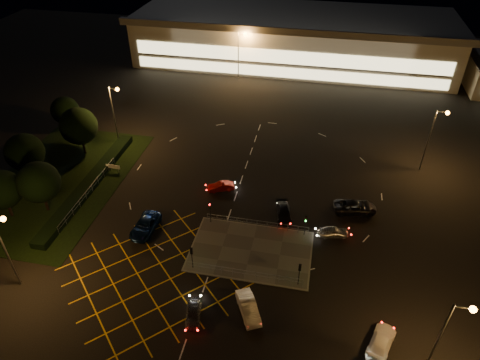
% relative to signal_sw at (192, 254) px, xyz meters
% --- Properties ---
extents(ground, '(180.00, 180.00, 0.00)m').
position_rel_signal_sw_xyz_m(ground, '(4.00, 5.99, -2.37)').
color(ground, black).
rests_on(ground, ground).
extents(pedestrian_island, '(14.00, 9.00, 0.12)m').
position_rel_signal_sw_xyz_m(pedestrian_island, '(6.00, 3.99, -2.31)').
color(pedestrian_island, '#4C4944').
rests_on(pedestrian_island, ground).
extents(grass_verge, '(18.00, 30.00, 0.08)m').
position_rel_signal_sw_xyz_m(grass_verge, '(-24.00, 11.99, -2.33)').
color(grass_verge, black).
rests_on(grass_verge, ground).
extents(hedge, '(2.00, 26.00, 1.00)m').
position_rel_signal_sw_xyz_m(hedge, '(-19.00, 11.99, -1.87)').
color(hedge, black).
rests_on(hedge, ground).
extents(supermarket, '(72.00, 26.50, 10.50)m').
position_rel_signal_sw_xyz_m(supermarket, '(4.00, 67.95, 2.95)').
color(supermarket, beige).
rests_on(supermarket, ground).
extents(streetlight_sw, '(1.78, 0.56, 10.03)m').
position_rel_signal_sw_xyz_m(streetlight_sw, '(-17.56, -6.01, 4.20)').
color(streetlight_sw, slate).
rests_on(streetlight_sw, ground).
extents(streetlight_se, '(1.78, 0.56, 10.03)m').
position_rel_signal_sw_xyz_m(streetlight_se, '(24.44, -8.01, 4.20)').
color(streetlight_se, slate).
rests_on(streetlight_se, ground).
extents(streetlight_nw, '(1.78, 0.56, 10.03)m').
position_rel_signal_sw_xyz_m(streetlight_nw, '(-19.56, 23.99, 4.20)').
color(streetlight_nw, slate).
rests_on(streetlight_nw, ground).
extents(streetlight_ne, '(1.78, 0.56, 10.03)m').
position_rel_signal_sw_xyz_m(streetlight_ne, '(28.44, 25.99, 4.20)').
color(streetlight_ne, slate).
rests_on(streetlight_ne, ground).
extents(streetlight_far_left, '(1.78, 0.56, 10.03)m').
position_rel_signal_sw_xyz_m(streetlight_far_left, '(-5.56, 53.99, 4.20)').
color(streetlight_far_left, slate).
rests_on(streetlight_far_left, ground).
extents(streetlight_far_right, '(1.78, 0.56, 10.03)m').
position_rel_signal_sw_xyz_m(streetlight_far_right, '(34.44, 55.99, 4.20)').
color(streetlight_far_right, slate).
rests_on(streetlight_far_right, ground).
extents(signal_sw, '(0.28, 0.30, 3.15)m').
position_rel_signal_sw_xyz_m(signal_sw, '(0.00, 0.00, 0.00)').
color(signal_sw, black).
rests_on(signal_sw, pedestrian_island).
extents(signal_se, '(0.28, 0.30, 3.15)m').
position_rel_signal_sw_xyz_m(signal_se, '(12.00, 0.00, 0.00)').
color(signal_se, black).
rests_on(signal_se, pedestrian_island).
extents(signal_nw, '(0.28, 0.30, 3.15)m').
position_rel_signal_sw_xyz_m(signal_nw, '(0.00, 7.99, 0.00)').
color(signal_nw, black).
rests_on(signal_nw, pedestrian_island).
extents(signal_ne, '(0.28, 0.30, 3.15)m').
position_rel_signal_sw_xyz_m(signal_ne, '(12.00, 7.99, 0.00)').
color(signal_ne, black).
rests_on(signal_ne, pedestrian_island).
extents(tree_a, '(5.04, 5.04, 6.86)m').
position_rel_signal_sw_xyz_m(tree_a, '(-26.00, 3.99, 1.97)').
color(tree_a, black).
rests_on(tree_a, ground).
extents(tree_b, '(5.40, 5.40, 7.35)m').
position_rel_signal_sw_xyz_m(tree_b, '(-28.00, 11.99, 2.28)').
color(tree_b, black).
rests_on(tree_b, ground).
extents(tree_c, '(5.76, 5.76, 7.84)m').
position_rel_signal_sw_xyz_m(tree_c, '(-24.00, 19.99, 2.59)').
color(tree_c, black).
rests_on(tree_c, ground).
extents(tree_d, '(4.68, 4.68, 6.37)m').
position_rel_signal_sw_xyz_m(tree_d, '(-30.00, 25.99, 1.65)').
color(tree_d, black).
rests_on(tree_d, ground).
extents(tree_e, '(5.40, 5.40, 7.35)m').
position_rel_signal_sw_xyz_m(tree_e, '(-22.00, 5.99, 2.28)').
color(tree_e, black).
rests_on(tree_e, ground).
extents(car_near_silver, '(2.25, 4.00, 1.28)m').
position_rel_signal_sw_xyz_m(car_near_silver, '(1.95, -6.24, -1.73)').
color(car_near_silver, '#9C9EA3').
rests_on(car_near_silver, ground).
extents(car_queue_white, '(3.52, 4.79, 1.51)m').
position_rel_signal_sw_xyz_m(car_queue_white, '(7.31, -4.59, -1.61)').
color(car_queue_white, white).
rests_on(car_queue_white, ground).
extents(car_left_blue, '(2.73, 5.57, 1.52)m').
position_rel_signal_sw_xyz_m(car_left_blue, '(-7.68, 4.93, -1.61)').
color(car_left_blue, '#0C1F4B').
rests_on(car_left_blue, ground).
extents(car_far_dkgrey, '(2.80, 4.80, 1.31)m').
position_rel_signal_sw_xyz_m(car_far_dkgrey, '(9.08, 10.99, -1.71)').
color(car_far_dkgrey, black).
rests_on(car_far_dkgrey, ground).
extents(car_right_silver, '(3.98, 2.28, 1.27)m').
position_rel_signal_sw_xyz_m(car_right_silver, '(15.50, 8.70, -1.73)').
color(car_right_silver, silver).
rests_on(car_right_silver, ground).
extents(car_circ_red, '(3.91, 2.58, 1.22)m').
position_rel_signal_sw_xyz_m(car_circ_red, '(-0.36, 14.97, -1.76)').
color(car_circ_red, maroon).
rests_on(car_circ_red, ground).
extents(car_east_grey, '(5.97, 3.53, 1.56)m').
position_rel_signal_sw_xyz_m(car_east_grey, '(18.22, 14.02, -1.59)').
color(car_east_grey, black).
rests_on(car_east_grey, ground).
extents(car_approach_white, '(3.51, 5.20, 1.40)m').
position_rel_signal_sw_xyz_m(car_approach_white, '(20.44, -5.81, -1.67)').
color(car_approach_white, white).
rests_on(car_approach_white, ground).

